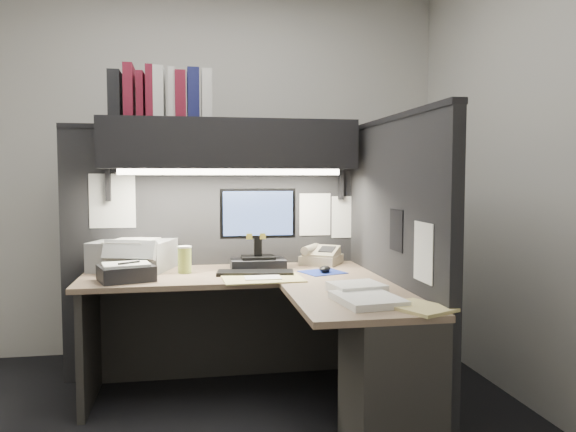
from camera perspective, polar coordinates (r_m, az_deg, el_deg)
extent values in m
cube|color=beige|center=(4.25, -8.33, 4.63)|extent=(3.50, 0.04, 2.70)
cube|color=beige|center=(1.25, -4.36, 6.22)|extent=(3.50, 0.04, 2.70)
cube|color=beige|center=(3.33, 24.40, 4.50)|extent=(0.04, 3.00, 2.70)
cube|color=black|center=(3.71, -7.53, -3.77)|extent=(1.90, 0.06, 1.60)
cube|color=black|center=(3.17, 10.59, -5.16)|extent=(0.06, 1.50, 1.60)
cube|color=#8E765A|center=(3.37, -6.05, -6.04)|extent=(1.70, 0.68, 0.03)
cube|color=#8E765A|center=(2.72, 6.86, -8.46)|extent=(0.60, 0.85, 0.03)
cube|color=#2C2A27|center=(3.74, -6.33, -10.75)|extent=(1.61, 0.02, 0.70)
cube|color=#2C2A27|center=(3.49, -19.52, -12.04)|extent=(0.04, 0.61, 0.70)
cube|color=#2C2A27|center=(2.65, 10.42, -17.07)|extent=(0.38, 0.40, 0.70)
cube|color=black|center=(3.51, -5.95, 7.24)|extent=(1.55, 0.34, 0.30)
cylinder|color=white|center=(3.37, -5.76, 4.48)|extent=(1.32, 0.04, 0.04)
cube|color=black|center=(3.48, -3.08, -4.90)|extent=(0.34, 0.21, 0.06)
cube|color=black|center=(3.46, -3.08, -3.16)|extent=(0.05, 0.04, 0.11)
cube|color=black|center=(3.44, -3.09, 0.28)|extent=(0.46, 0.04, 0.31)
cube|color=#6689DF|center=(3.42, -3.05, 0.26)|extent=(0.43, 0.01, 0.27)
cube|color=black|center=(3.30, -3.33, -5.78)|extent=(0.46, 0.21, 0.02)
cube|color=navy|center=(3.37, 3.53, -5.72)|extent=(0.29, 0.27, 0.00)
ellipsoid|color=black|center=(3.36, 3.76, -5.38)|extent=(0.10, 0.12, 0.04)
cube|color=#BBAE8F|center=(3.69, 3.40, -4.16)|extent=(0.32, 0.33, 0.09)
cylinder|color=#B7BF4C|center=(3.39, -10.46, -4.46)|extent=(0.10, 0.10, 0.15)
cube|color=#929597|center=(3.60, -15.43, -3.83)|extent=(0.54, 0.50, 0.18)
cube|color=black|center=(3.23, -16.12, -5.58)|extent=(0.34, 0.31, 0.08)
cube|color=#CABB71|center=(3.14, -2.58, -6.39)|extent=(0.46, 0.31, 0.01)
cube|color=white|center=(2.80, 6.98, -7.28)|extent=(0.28, 0.24, 0.05)
cube|color=white|center=(2.59, 8.09, -8.39)|extent=(0.30, 0.36, 0.03)
cube|color=#CABB71|center=(2.51, 13.25, -9.05)|extent=(0.30, 0.33, 0.02)
cube|color=black|center=(3.56, -17.12, 11.66)|extent=(0.07, 0.22, 0.27)
cube|color=maroon|center=(3.54, -15.82, 12.04)|extent=(0.06, 0.22, 0.31)
cube|color=maroon|center=(3.55, -14.69, 11.70)|extent=(0.04, 0.22, 0.27)
cube|color=maroon|center=(3.53, -13.85, 12.05)|extent=(0.05, 0.22, 0.30)
cube|color=silver|center=(3.53, -12.95, 12.04)|extent=(0.07, 0.22, 0.30)
cube|color=silver|center=(3.54, -11.74, 11.99)|extent=(0.05, 0.22, 0.30)
cube|color=maroon|center=(3.52, -10.88, 11.89)|extent=(0.07, 0.22, 0.28)
cube|color=#16194E|center=(3.53, -9.63, 12.05)|extent=(0.07, 0.22, 0.30)
cube|color=silver|center=(3.53, -8.29, 12.02)|extent=(0.06, 0.22, 0.29)
cube|color=white|center=(3.74, 2.76, 0.16)|extent=(0.21, 0.00, 0.28)
cube|color=white|center=(3.80, 6.00, -0.10)|extent=(0.21, 0.00, 0.28)
cube|color=white|center=(3.68, -17.41, 1.47)|extent=(0.28, 0.00, 0.34)
cube|color=black|center=(3.00, 10.94, -1.43)|extent=(0.00, 0.18, 0.22)
cube|color=white|center=(2.69, 13.58, -3.61)|extent=(0.00, 0.21, 0.28)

